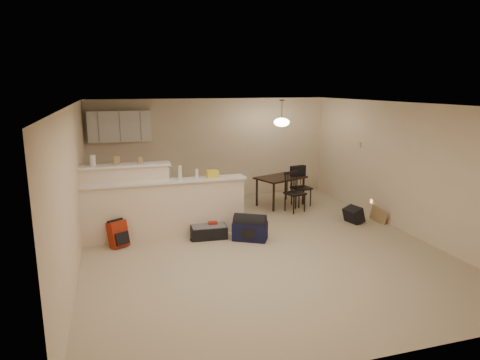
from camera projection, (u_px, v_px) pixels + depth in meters
name	position (u px, v px, depth m)	size (l,w,h in m)	color
room	(257.00, 177.00, 7.45)	(7.00, 7.02, 2.50)	#BFB193
breakfast_bar	(151.00, 205.00, 8.01)	(3.08, 0.58, 1.39)	beige
upper_cabinets	(120.00, 126.00, 9.80)	(1.40, 0.34, 0.70)	white
kitchen_counter	(132.00, 188.00, 10.05)	(1.80, 0.60, 0.90)	white
thermostat	(359.00, 144.00, 9.69)	(0.02, 0.12, 0.12)	beige
jar	(93.00, 160.00, 7.68)	(0.10, 0.10, 0.20)	silver
cereal_box	(117.00, 160.00, 7.80)	(0.10, 0.07, 0.16)	#A28554
small_box	(140.00, 160.00, 7.92)	(0.08, 0.06, 0.12)	#A28554
bottle_a	(180.00, 173.00, 7.96)	(0.07, 0.07, 0.26)	silver
bottle_b	(197.00, 174.00, 8.06)	(0.06, 0.06, 0.18)	silver
bag_lump	(212.00, 174.00, 8.15)	(0.22, 0.18, 0.14)	#A28554
dining_table	(280.00, 180.00, 10.14)	(1.30, 1.09, 0.69)	black
pendant_lamp	(282.00, 122.00, 9.84)	(0.36, 0.36, 0.62)	brown
dining_chair_near	(295.00, 192.00, 9.65)	(0.40, 0.38, 0.91)	black
dining_chair_far	(301.00, 187.00, 10.12)	(0.40, 0.38, 0.92)	black
suitcase	(209.00, 232.00, 8.06)	(0.66, 0.43, 0.22)	black
red_backpack	(118.00, 234.00, 7.57)	(0.31, 0.19, 0.46)	#9E2611
navy_duffel	(250.00, 231.00, 7.92)	(0.62, 0.34, 0.34)	#101334
black_daypack	(354.00, 215.00, 8.92)	(0.36, 0.26, 0.32)	black
cardboard_sheet	(379.00, 215.00, 8.92)	(0.41, 0.02, 0.31)	#A28554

